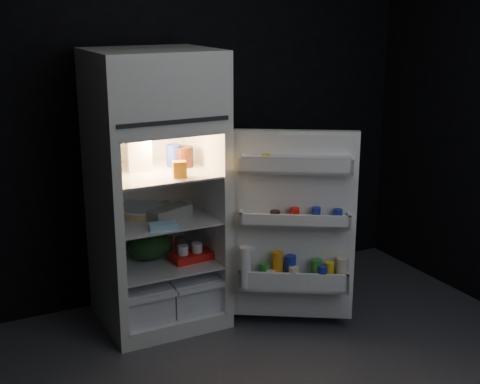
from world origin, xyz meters
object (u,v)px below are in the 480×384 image
milk_jug (138,151)px  egg_carton (170,213)px  yogurt_tray (192,256)px  fridge_door (294,231)px  refrigerator (155,180)px

milk_jug → egg_carton: (0.14, -0.15, -0.38)m
egg_carton → yogurt_tray: bearing=-35.7°
fridge_door → milk_jug: fridge_door is taller
refrigerator → fridge_door: 0.95m
fridge_door → milk_jug: (-0.79, 0.61, 0.47)m
refrigerator → fridge_door: bearing=-39.4°
fridge_door → egg_carton: bearing=144.2°
fridge_door → yogurt_tray: (-0.52, 0.43, -0.23)m
fridge_door → yogurt_tray: size_ratio=4.60×
refrigerator → egg_carton: 0.23m
yogurt_tray → fridge_door: bearing=-44.2°
fridge_door → egg_carton: 0.80m
egg_carton → yogurt_tray: 0.34m
milk_jug → egg_carton: milk_jug is taller
egg_carton → yogurt_tray: size_ratio=1.12×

